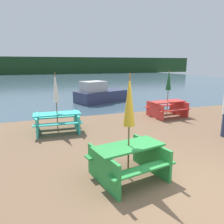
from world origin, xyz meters
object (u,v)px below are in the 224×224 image
(picnic_table_red, at_px, (167,107))
(boat, at_px, (99,94))
(umbrella_white, at_px, (56,88))
(umbrella_darkgreen, at_px, (169,81))
(picnic_table_teal, at_px, (57,120))
(picnic_table_green, at_px, (128,159))
(umbrella_gold, at_px, (129,101))

(picnic_table_red, distance_m, boat, 5.53)
(umbrella_white, distance_m, boat, 6.86)
(picnic_table_red, distance_m, umbrella_darkgreen, 1.31)
(picnic_table_teal, height_order, umbrella_white, umbrella_white)
(picnic_table_teal, relative_size, boat, 0.48)
(picnic_table_teal, relative_size, umbrella_white, 0.80)
(picnic_table_green, height_order, umbrella_gold, umbrella_gold)
(picnic_table_green, xyz_separation_m, umbrella_darkgreen, (4.23, 4.83, 1.30))
(picnic_table_teal, bearing_deg, umbrella_white, 116.57)
(umbrella_white, bearing_deg, picnic_table_teal, -63.43)
(picnic_table_red, height_order, boat, boat)
(umbrella_darkgreen, bearing_deg, picnic_table_teal, -172.72)
(picnic_table_red, xyz_separation_m, umbrella_gold, (-4.23, -4.83, 1.34))
(umbrella_gold, bearing_deg, picnic_table_teal, 105.80)
(picnic_table_red, bearing_deg, picnic_table_teal, -172.72)
(picnic_table_red, relative_size, umbrella_darkgreen, 0.81)
(picnic_table_teal, bearing_deg, boat, 59.83)
(picnic_table_red, bearing_deg, boat, 111.25)
(picnic_table_red, height_order, umbrella_white, umbrella_white)
(umbrella_darkgreen, bearing_deg, boat, 111.25)
(umbrella_gold, bearing_deg, umbrella_white, 105.80)
(umbrella_darkgreen, distance_m, boat, 5.67)
(picnic_table_teal, xyz_separation_m, picnic_table_red, (5.40, 0.69, 0.02))
(picnic_table_teal, distance_m, boat, 6.76)
(umbrella_white, xyz_separation_m, umbrella_darkgreen, (5.40, 0.69, 0.07))
(picnic_table_red, bearing_deg, umbrella_gold, -131.24)
(picnic_table_red, bearing_deg, picnic_table_green, -131.24)
(umbrella_darkgreen, bearing_deg, picnic_table_red, 104.04)
(umbrella_white, distance_m, umbrella_gold, 4.30)
(umbrella_white, bearing_deg, boat, 59.83)
(picnic_table_red, distance_m, umbrella_white, 5.58)
(picnic_table_green, relative_size, picnic_table_teal, 1.01)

